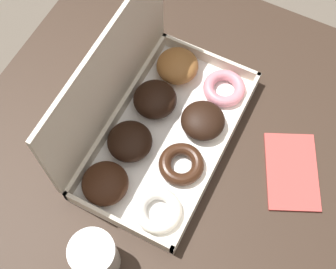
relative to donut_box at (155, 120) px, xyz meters
name	(u,v)px	position (x,y,z in m)	size (l,w,h in m)	color
ground_plane	(161,243)	(-0.06, -0.03, -0.80)	(8.00, 8.00, 0.00)	#6B6054
dining_table	(157,180)	(-0.06, -0.03, -0.17)	(0.96, 0.80, 0.76)	#38281E
donut_box	(155,120)	(0.00, 0.00, 0.00)	(0.42, 0.24, 0.26)	white
coffee_mug	(97,258)	(-0.29, -0.04, 0.01)	(0.08, 0.08, 0.10)	white
paper_napkin	(292,171)	(0.04, -0.28, -0.04)	(0.19, 0.16, 0.01)	#CC4C47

